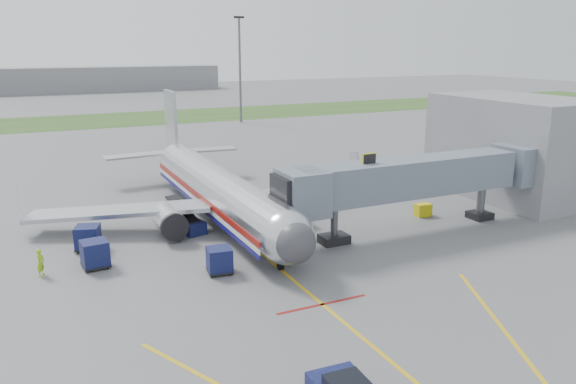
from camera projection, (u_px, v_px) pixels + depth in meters
name	position (u px, v px, depth m)	size (l,w,h in m)	color
ground	(293.00, 280.00, 37.01)	(400.00, 400.00, 0.00)	#565659
grass_strip	(102.00, 120.00, 115.55)	(300.00, 25.00, 0.01)	#2D4C1E
apron_markings	(353.00, 330.00, 30.55)	(21.52, 50.00, 0.01)	gold
airliner	(218.00, 189.00, 49.64)	(32.10, 35.67, 10.25)	silver
jet_bridge	(408.00, 179.00, 45.60)	(25.30, 4.00, 6.90)	slate
terminal	(515.00, 147.00, 56.98)	(10.00, 16.00, 10.00)	slate
light_mast_right	(240.00, 67.00, 110.15)	(2.00, 0.44, 20.40)	#595B60
distant_terminal	(33.00, 80.00, 180.18)	(120.00, 14.00, 8.00)	slate
baggage_cart_a	(88.00, 238.00, 42.21)	(2.22, 2.22, 1.89)	#0C0B34
baggage_cart_b	(95.00, 254.00, 38.87)	(1.93, 1.93, 1.92)	#0C0B34
baggage_cart_c	(219.00, 260.00, 37.96)	(1.85, 1.85, 1.78)	#0C0B34
belt_loader	(186.00, 223.00, 46.89)	(2.41, 5.11, 2.41)	#0C0B34
ground_power_cart	(423.00, 210.00, 50.78)	(1.46, 1.02, 1.13)	#C9B80B
ramp_worker	(41.00, 262.00, 37.47)	(0.69, 0.45, 1.90)	#8FCE18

